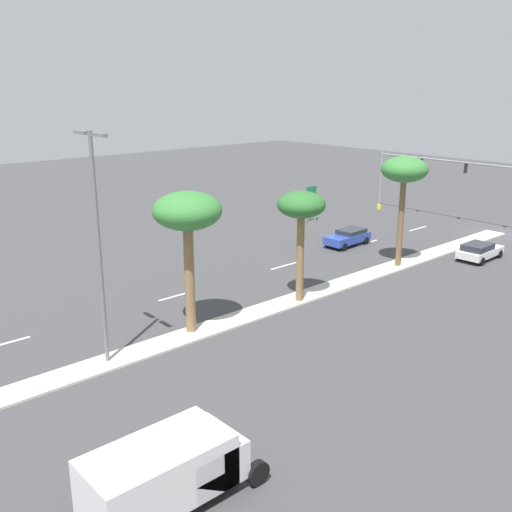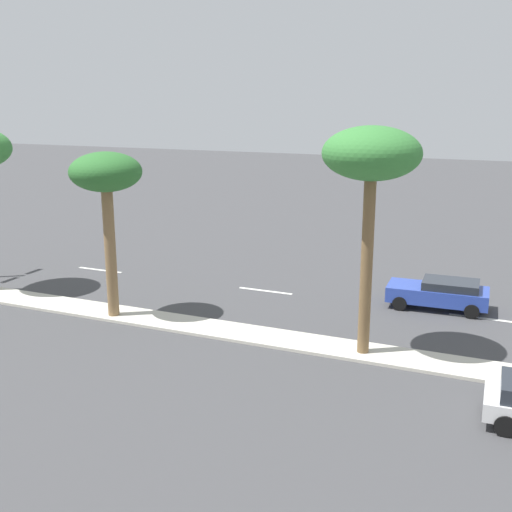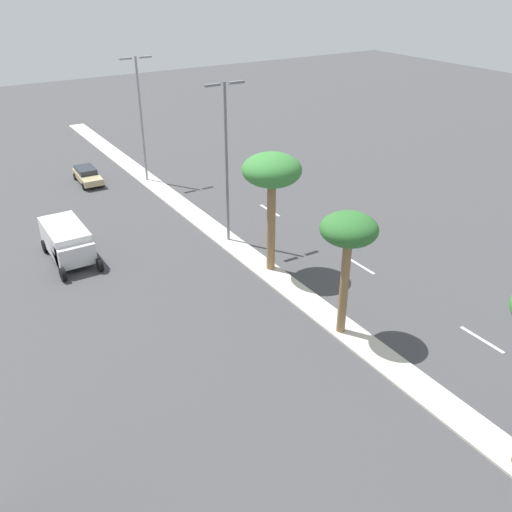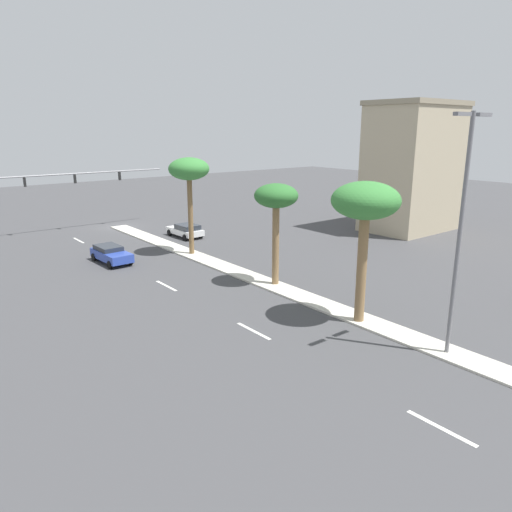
{
  "view_description": "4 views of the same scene",
  "coord_description": "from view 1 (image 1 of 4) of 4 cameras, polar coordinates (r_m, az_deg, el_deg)",
  "views": [
    {
      "loc": [
        -24.73,
        52.08,
        13.45
      ],
      "look_at": [
        2.5,
        27.84,
        2.67
      ],
      "focal_mm": 41.08,
      "sensor_mm": 36.0,
      "label": 1
    },
    {
      "loc": [
        -21.59,
        10.91,
        9.29
      ],
      "look_at": [
        1.8,
        20.8,
        2.84
      ],
      "focal_mm": 43.87,
      "sensor_mm": 36.0,
      "label": 2
    },
    {
      "loc": [
        -17.67,
        7.71,
        18.14
      ],
      "look_at": [
        -2.86,
        31.38,
        3.37
      ],
      "focal_mm": 38.88,
      "sensor_mm": 36.0,
      "label": 3
    },
    {
      "loc": [
        20.72,
        50.8,
        10.7
      ],
      "look_at": [
        1.33,
        26.51,
        2.38
      ],
      "focal_mm": 33.5,
      "sensor_mm": 36.0,
      "label": 4
    }
  ],
  "objects": [
    {
      "name": "box_truck",
      "position": [
        20.61,
        -8.3,
        -19.82
      ],
      "size": [
        2.7,
        6.09,
        2.34
      ],
      "color": "silver",
      "rests_on": "ground"
    },
    {
      "name": "lane_stripe_mid",
      "position": [
        38.99,
        -7.71,
        -3.85
      ],
      "size": [
        0.2,
        2.8,
        0.01
      ],
      "primitive_type": "cube",
      "color": "silver",
      "rests_on": "ground"
    },
    {
      "name": "street_lamp_outboard",
      "position": [
        28.46,
        -15.15,
        2.06
      ],
      "size": [
        2.9,
        0.24,
        11.32
      ],
      "color": "slate",
      "rests_on": "median_curb"
    },
    {
      "name": "palm_tree_mid",
      "position": [
        31.25,
        -6.7,
        3.98
      ],
      "size": [
        3.71,
        3.71,
        7.89
      ],
      "color": "olive",
      "rests_on": "median_curb"
    },
    {
      "name": "median_curb",
      "position": [
        30.82,
        -13.39,
        -9.76
      ],
      "size": [
        1.8,
        78.96,
        0.12
      ],
      "primitive_type": "cube",
      "color": "beige",
      "rests_on": "ground"
    },
    {
      "name": "lane_stripe_leading",
      "position": [
        58.52,
        15.49,
        2.59
      ],
      "size": [
        0.2,
        2.8,
        0.01
      ],
      "primitive_type": "cube",
      "color": "silver",
      "rests_on": "ground"
    },
    {
      "name": "lane_stripe_far",
      "position": [
        52.28,
        10.77,
        1.28
      ],
      "size": [
        0.2,
        2.8,
        0.01
      ],
      "primitive_type": "cube",
      "color": "silver",
      "rests_on": "ground"
    },
    {
      "name": "sedan_white_far",
      "position": [
        49.54,
        20.92,
        0.49
      ],
      "size": [
        2.16,
        4.34,
        1.36
      ],
      "color": "silver",
      "rests_on": "ground"
    },
    {
      "name": "sedan_blue_trailing",
      "position": [
        51.0,
        8.95,
        1.85
      ],
      "size": [
        2.12,
        4.47,
        1.36
      ],
      "color": "#2D47AD",
      "rests_on": "ground"
    },
    {
      "name": "traffic_signal_gantry",
      "position": [
        62.89,
        16.3,
        7.61
      ],
      "size": [
        20.02,
        0.53,
        6.52
      ],
      "color": "gray",
      "rests_on": "ground"
    },
    {
      "name": "directional_road_sign",
      "position": [
        58.62,
        5.4,
        5.8
      ],
      "size": [
        0.1,
        1.52,
        3.65
      ],
      "color": "gray",
      "rests_on": "ground"
    },
    {
      "name": "palm_tree_trailing",
      "position": [
        44.38,
        14.24,
        7.91
      ],
      "size": [
        3.43,
        3.43,
        8.26
      ],
      "color": "brown",
      "rests_on": "median_curb"
    },
    {
      "name": "lane_stripe_rear",
      "position": [
        34.56,
        -23.32,
        -7.86
      ],
      "size": [
        0.2,
        2.8,
        0.01
      ],
      "primitive_type": "cube",
      "color": "silver",
      "rests_on": "ground"
    },
    {
      "name": "ground_plane",
      "position": [
        35.35,
        -0.78,
        -5.89
      ],
      "size": [
        160.0,
        160.0,
        0.0
      ],
      "primitive_type": "plane",
      "color": "#424244"
    },
    {
      "name": "lane_stripe_center",
      "position": [
        44.93,
        2.78,
        -0.95
      ],
      "size": [
        0.2,
        2.8,
        0.01
      ],
      "primitive_type": "cube",
      "color": "silver",
      "rests_on": "ground"
    },
    {
      "name": "palm_tree_leading",
      "position": [
        36.04,
        4.43,
        4.59
      ],
      "size": [
        2.99,
        2.99,
        7.03
      ],
      "color": "olive",
      "rests_on": "median_curb"
    }
  ]
}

